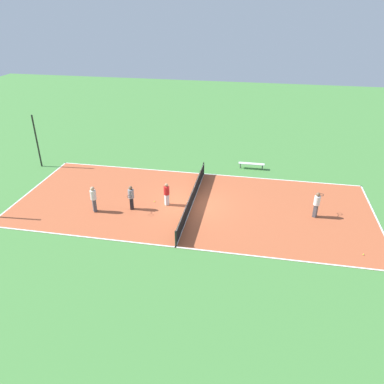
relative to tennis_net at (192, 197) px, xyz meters
The scene contains 11 objects.
ground_plane 0.51m from the tennis_net, ahead, with size 80.00×80.00×0.00m, color #47843D.
court_surface 0.50m from the tennis_net, ahead, with size 9.61×22.64×0.02m.
tennis_net is the anchor object (origin of this frame).
bench 7.29m from the tennis_net, 28.53° to the right, with size 0.36×1.99×0.45m.
player_near_white 7.62m from the tennis_net, 91.04° to the right, with size 0.98×0.73×1.64m.
player_baseline_gray 3.85m from the tennis_net, 110.10° to the left, with size 0.98×0.52×1.60m.
player_coach_red 1.65m from the tennis_net, 103.58° to the left, with size 0.51×0.51×1.52m.
player_far_white 6.12m from the tennis_net, 109.22° to the left, with size 0.51×0.51×1.70m.
tennis_ball_right_alley 10.38m from the tennis_net, 110.54° to the right, with size 0.07×0.07×0.07m, color #CCE033.
tennis_ball_left_sideline 2.49m from the tennis_net, 94.03° to the left, with size 0.07×0.07×0.07m, color #CCE033.
fence_post_back_right 13.47m from the tennis_net, 73.30° to the left, with size 0.12×0.12×4.13m.
Camera 1 is at (-20.64, -3.89, 11.85)m, focal length 35.00 mm.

